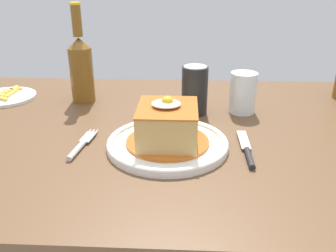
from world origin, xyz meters
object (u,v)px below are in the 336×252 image
at_px(main_plate, 168,143).
at_px(knife, 248,152).
at_px(beer_bottle_amber_far, 81,66).
at_px(side_plate_fries, 5,97).
at_px(soda_can, 195,90).
at_px(drinking_glass, 243,95).
at_px(fork, 80,146).

height_order(main_plate, knife, main_plate).
relative_size(beer_bottle_amber_far, side_plate_fries, 1.56).
relative_size(knife, soda_can, 1.33).
relative_size(beer_bottle_amber_far, drinking_glass, 2.53).
xyz_separation_m(knife, drinking_glass, (0.02, 0.24, 0.04)).
distance_m(soda_can, drinking_glass, 0.13).
bearing_deg(drinking_glass, soda_can, -173.89).
xyz_separation_m(drinking_glass, side_plate_fries, (-0.67, 0.07, -0.04)).
relative_size(fork, knife, 0.86).
bearing_deg(drinking_glass, fork, -147.93).
height_order(beer_bottle_amber_far, side_plate_fries, beer_bottle_amber_far).
bearing_deg(soda_can, knife, -65.34).
relative_size(soda_can, drinking_glass, 1.18).
relative_size(fork, drinking_glass, 1.35).
bearing_deg(side_plate_fries, soda_can, -9.03).
relative_size(main_plate, beer_bottle_amber_far, 0.96).
distance_m(knife, drinking_glass, 0.24).
bearing_deg(knife, beer_bottle_amber_far, 143.49).
height_order(soda_can, beer_bottle_amber_far, beer_bottle_amber_far).
height_order(fork, knife, same).
bearing_deg(fork, drinking_glass, 32.07).
xyz_separation_m(fork, side_plate_fries, (-0.30, 0.30, -0.00)).
relative_size(soda_can, beer_bottle_amber_far, 0.47).
bearing_deg(side_plate_fries, fork, -44.95).
bearing_deg(beer_bottle_amber_far, knife, -36.51).
height_order(knife, drinking_glass, drinking_glass).
bearing_deg(drinking_glass, side_plate_fries, 173.76).
xyz_separation_m(main_plate, beer_bottle_amber_far, (-0.25, 0.28, 0.09)).
height_order(knife, side_plate_fries, side_plate_fries).
height_order(fork, side_plate_fries, side_plate_fries).
distance_m(soda_can, beer_bottle_amber_far, 0.32).
bearing_deg(soda_can, drinking_glass, 6.11).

